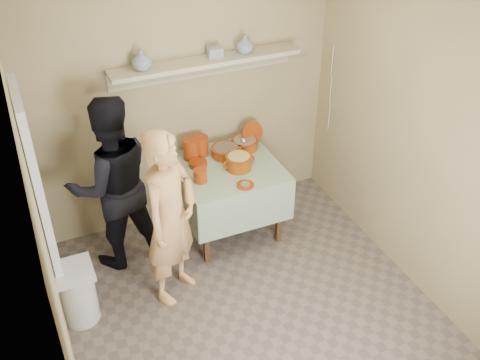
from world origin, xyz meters
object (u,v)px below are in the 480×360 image
person_cook (171,218)px  cazuela_rice (239,161)px  trash_bin (78,294)px  serving_table (228,176)px  person_helper (112,184)px

person_cook → cazuela_rice: size_ratio=4.91×
trash_bin → serving_table: bearing=21.2°
person_helper → cazuela_rice: size_ratio=5.10×
serving_table → person_cook: bearing=-140.6°
person_cook → person_helper: (-0.33, 0.64, 0.03)m
cazuela_rice → trash_bin: bearing=-162.5°
serving_table → trash_bin: 1.76m
cazuela_rice → trash_bin: size_ratio=0.59×
person_cook → cazuela_rice: 1.00m
cazuela_rice → serving_table: bearing=130.7°
trash_bin → person_helper: bearing=51.4°
person_cook → trash_bin: person_cook is taller
person_cook → person_helper: size_ratio=0.96×
serving_table → person_helper: bearing=179.3°
cazuela_rice → person_helper: bearing=174.9°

